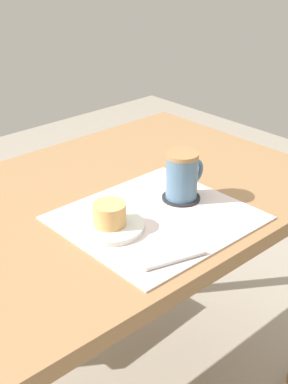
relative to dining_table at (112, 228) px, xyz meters
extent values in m
cylinder|color=#997047|center=(0.47, 0.30, -0.28)|extent=(0.05, 0.05, 0.67)
cube|color=#997047|center=(0.00, 0.00, 0.07)|extent=(1.04, 0.71, 0.04)
cylinder|color=tan|center=(0.05, 0.45, -0.41)|extent=(0.04, 0.04, 0.42)
cube|color=silver|center=(0.01, -0.15, 0.09)|extent=(0.39, 0.35, 0.00)
cylinder|color=silver|center=(-0.10, -0.12, 0.10)|extent=(0.14, 0.14, 0.01)
cylinder|color=#E0A860|center=(-0.10, -0.12, 0.13)|extent=(0.07, 0.07, 0.05)
cylinder|color=#232328|center=(0.11, -0.13, 0.09)|extent=(0.09, 0.09, 0.00)
cylinder|color=slate|center=(0.11, -0.13, 0.15)|extent=(0.07, 0.07, 0.10)
cylinder|color=#9E7547|center=(0.11, -0.13, 0.20)|extent=(0.07, 0.07, 0.01)
torus|color=slate|center=(0.15, -0.13, 0.15)|extent=(0.06, 0.01, 0.06)
cylinder|color=silver|center=(-0.09, -0.30, 0.10)|extent=(0.13, 0.05, 0.01)
camera|label=1|loc=(-0.69, -0.88, 0.67)|focal=50.00mm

